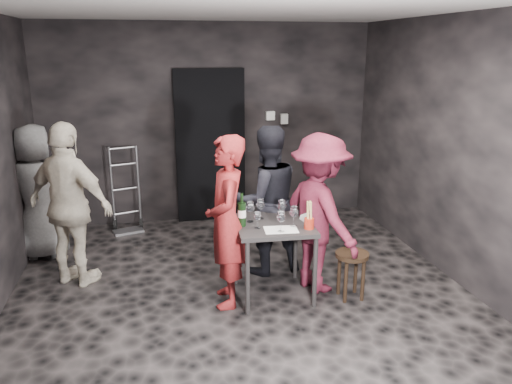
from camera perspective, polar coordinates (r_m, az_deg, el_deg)
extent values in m
cube|color=black|center=(4.99, -1.45, -12.08)|extent=(4.50, 5.00, 0.02)
cube|color=silver|center=(4.41, -1.72, 20.56)|extent=(4.50, 5.00, 0.02)
cube|color=black|center=(6.94, -5.36, 7.73)|extent=(4.50, 0.04, 2.70)
cube|color=black|center=(2.23, 10.40, -11.12)|extent=(4.50, 0.04, 2.70)
cube|color=black|center=(5.38, 22.76, 4.07)|extent=(0.04, 5.00, 2.70)
cube|color=black|center=(6.94, -5.24, 5.21)|extent=(0.95, 0.10, 2.10)
cube|color=#B7B7B2|center=(7.03, 1.64, 8.72)|extent=(0.12, 0.06, 0.12)
cube|color=#B7B7B2|center=(7.09, 3.23, 8.35)|extent=(0.10, 0.06, 0.14)
cylinder|color=#B2B2B7|center=(6.82, -16.11, 0.28)|extent=(0.03, 0.03, 1.14)
cylinder|color=#B2B2B7|center=(6.80, -13.26, 0.44)|extent=(0.03, 0.03, 1.14)
cube|color=#B2B2B7|center=(6.87, -14.40, -4.33)|extent=(0.38, 0.21, 0.03)
cylinder|color=black|center=(6.99, -15.79, -3.50)|extent=(0.04, 0.16, 0.16)
cylinder|color=black|center=(6.98, -13.00, -3.35)|extent=(0.04, 0.16, 0.16)
cube|color=black|center=(4.78, 2.03, -3.81)|extent=(0.72, 0.72, 0.04)
cylinder|color=black|center=(4.57, -0.98, -9.86)|extent=(0.04, 0.04, 0.71)
cylinder|color=black|center=(4.72, 6.75, -9.09)|extent=(0.04, 0.04, 0.71)
cylinder|color=black|center=(5.15, -2.36, -6.79)|extent=(0.04, 0.04, 0.71)
cylinder|color=black|center=(5.28, 4.54, -6.21)|extent=(0.04, 0.04, 0.71)
cylinder|color=black|center=(4.91, 10.93, -7.06)|extent=(0.32, 0.32, 0.04)
cylinder|color=black|center=(5.12, 11.32, -9.11)|extent=(0.04, 0.04, 0.41)
cylinder|color=black|center=(5.05, 9.47, -9.34)|extent=(0.04, 0.04, 0.41)
cylinder|color=black|center=(4.91, 10.22, -10.18)|extent=(0.04, 0.04, 0.41)
cylinder|color=black|center=(4.97, 12.11, -9.93)|extent=(0.04, 0.04, 0.41)
imported|color=maroon|center=(4.60, -3.40, -2.67)|extent=(0.47, 0.67, 1.76)
imported|color=black|center=(5.27, 1.20, -0.42)|extent=(0.89, 0.57, 1.71)
imported|color=maroon|center=(4.92, 7.30, -1.98)|extent=(0.83, 1.19, 1.68)
imported|color=beige|center=(5.29, -20.55, -0.41)|extent=(1.22, 1.06, 1.89)
imported|color=gray|center=(6.17, -23.68, 0.24)|extent=(0.80, 0.44, 1.62)
cube|color=white|center=(4.60, 2.87, -4.32)|extent=(0.32, 0.23, 0.00)
cylinder|color=black|center=(4.66, -1.63, -2.58)|extent=(0.08, 0.08, 0.23)
cylinder|color=black|center=(4.62, -1.64, -0.70)|extent=(0.03, 0.03, 0.09)
cylinder|color=white|center=(4.66, -1.63, -2.46)|extent=(0.08, 0.08, 0.07)
cylinder|color=#A42413|center=(4.64, 6.08, -3.59)|extent=(0.09, 0.09, 0.10)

